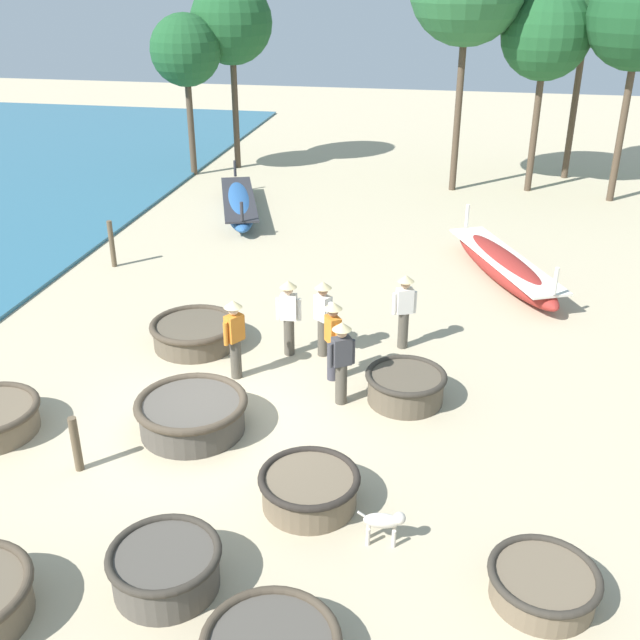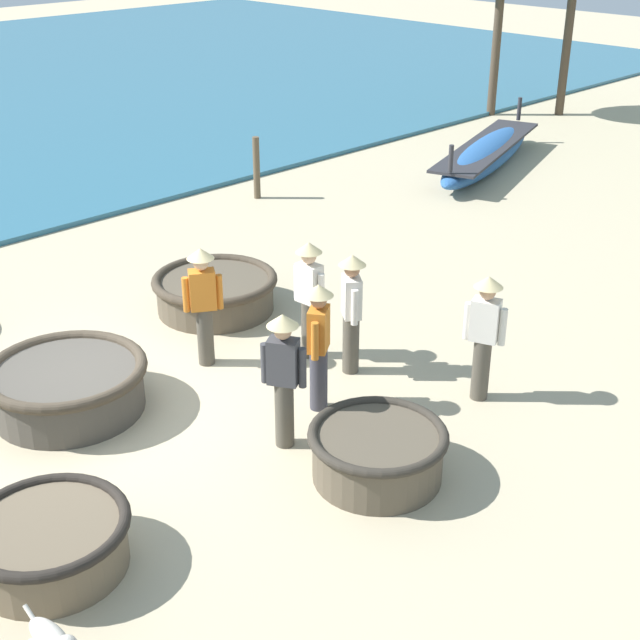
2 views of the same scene
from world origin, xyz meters
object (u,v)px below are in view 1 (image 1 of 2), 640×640
long_boat_ochre_hull (504,267)px  fisherman_crouching (235,334)px  coracle_upturned (165,567)px  fisherman_standing_right (341,358)px  dog (384,522)px  mooring_post_mid_beach (76,444)px  coracle_weathered (195,332)px  coracle_far_left (192,413)px  tree_leftmost (546,35)px  tree_center (231,23)px  fisherman_with_hat (323,314)px  coracle_beside_post (309,488)px  fisherman_hauling (289,313)px  mooring_post_inland (112,244)px  coracle_front_right (543,583)px  coracle_front_left (406,386)px  tree_left_mid (185,51)px  fisherman_standing_left (333,336)px  long_boat_blue_hull (239,204)px

long_boat_ochre_hull → fisherman_crouching: 8.19m
coracle_upturned → fisherman_standing_right: 5.23m
dog → mooring_post_mid_beach: bearing=171.2°
fisherman_standing_right → coracle_weathered: bearing=153.6°
coracle_far_left → long_boat_ochre_hull: (5.60, 8.11, 0.03)m
coracle_upturned → dog: bearing=26.4°
tree_leftmost → tree_center: (-11.30, 1.34, 0.15)m
coracle_upturned → fisherman_with_hat: fisherman_with_hat is taller
coracle_weathered → coracle_beside_post: bearing=-53.7°
fisherman_hauling → mooring_post_inland: bearing=145.1°
coracle_beside_post → mooring_post_inland: 11.32m
coracle_far_left → fisherman_standing_right: 2.86m
coracle_front_right → coracle_front_left: (-2.15, 4.55, 0.07)m
coracle_front_right → coracle_weathered: bearing=138.6°
fisherman_hauling → tree_left_mid: tree_left_mid is taller
fisherman_with_hat → fisherman_hauling: 0.71m
coracle_front_right → tree_center: 24.14m
coracle_far_left → tree_center: 19.57m
coracle_front_right → fisherman_standing_left: bearing=125.5°
coracle_beside_post → fisherman_hauling: fisherman_hauling is taller
fisherman_crouching → fisherman_hauling: bearing=54.6°
coracle_front_left → dog: 3.90m
coracle_beside_post → fisherman_standing_right: fisherman_standing_right is taller
mooring_post_inland → tree_left_mid: size_ratio=0.22×
coracle_weathered → coracle_front_right: bearing=-41.4°
fisherman_with_hat → coracle_upturned: bearing=-97.1°
coracle_far_left → fisherman_crouching: fisherman_crouching is taller
coracle_upturned → tree_leftmost: (5.85, 20.57, 4.96)m
fisherman_standing_right → fisherman_hauling: (-1.38, 1.71, 0.00)m
coracle_front_left → tree_center: bearing=116.1°
fisherman_with_hat → tree_leftmost: tree_leftmost is taller
long_boat_blue_hull → mooring_post_mid_beach: (1.33, -13.82, 0.16)m
fisherman_crouching → fisherman_standing_right: bearing=-14.4°
tree_leftmost → coracle_upturned: bearing=-105.9°
mooring_post_mid_beach → fisherman_with_hat: bearing=55.5°
coracle_front_left → fisherman_with_hat: 2.47m
coracle_upturned → tree_center: bearing=104.0°
mooring_post_mid_beach → tree_leftmost: bearing=66.0°
fisherman_standing_left → fisherman_hauling: size_ratio=1.00×
coracle_front_left → tree_left_mid: size_ratio=0.26×
coracle_weathered → fisherman_standing_left: size_ratio=1.14×
long_boat_ochre_hull → fisherman_standing_right: fisherman_standing_right is taller
fisherman_standing_left → mooring_post_inland: (-6.88, 4.91, -0.31)m
coracle_far_left → fisherman_hauling: 3.33m
coracle_front_right → mooring_post_inland: size_ratio=1.13×
coracle_front_left → fisherman_standing_right: bearing=-166.1°
tree_leftmost → fisherman_with_hat: bearing=-109.9°
coracle_front_right → dog: dog is taller
coracle_beside_post → coracle_front_right: coracle_beside_post is taller
mooring_post_mid_beach → long_boat_ochre_hull: bearing=53.6°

